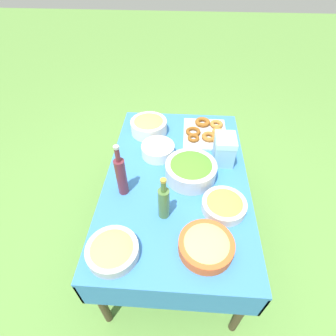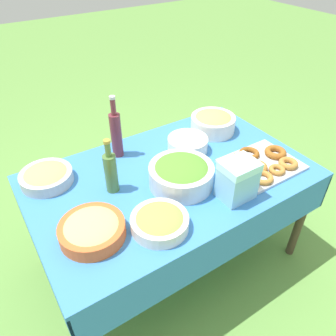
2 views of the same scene
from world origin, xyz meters
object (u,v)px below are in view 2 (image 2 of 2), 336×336
olive_oil_bottle (111,171)px  olive_bowl (160,221)px  fruit_bowl (213,122)px  cooler_box (238,180)px  pasta_bowl (92,229)px  plate_stack (188,144)px  salad_bowl (182,173)px  donut_platter (263,163)px  bread_bowl (46,176)px  wine_bottle (116,133)px

olive_oil_bottle → olive_bowl: (0.06, -0.35, -0.08)m
fruit_bowl → cooler_box: 0.64m
pasta_bowl → plate_stack: size_ratio=1.22×
salad_bowl → olive_oil_bottle: (-0.32, 0.15, 0.05)m
plate_stack → fruit_bowl: 0.29m
donut_platter → bread_bowl: bread_bowl is taller
wine_bottle → cooler_box: 0.72m
bread_bowl → olive_bowl: size_ratio=1.04×
plate_stack → bread_bowl: bearing=168.6°
plate_stack → olive_oil_bottle: (-0.53, -0.08, 0.08)m
fruit_bowl → wine_bottle: bearing=172.3°
fruit_bowl → olive_bowl: fruit_bowl is taller
bread_bowl → fruit_bowl: size_ratio=0.96×
olive_oil_bottle → wine_bottle: 0.31m
olive_oil_bottle → plate_stack: bearing=9.0°
donut_platter → bread_bowl: (-1.05, 0.51, 0.02)m
bread_bowl → olive_bowl: bearing=-61.0°
olive_oil_bottle → bread_bowl: size_ratio=1.11×
plate_stack → wine_bottle: size_ratio=0.64×
wine_bottle → pasta_bowl: bearing=-126.2°
bread_bowl → cooler_box: size_ratio=1.30×
pasta_bowl → olive_bowl: (0.27, -0.12, -0.00)m
donut_platter → olive_bowl: bearing=-174.0°
salad_bowl → donut_platter: bearing=-14.4°
donut_platter → bread_bowl: 1.17m
fruit_bowl → cooler_box: size_ratio=1.36×
salad_bowl → bread_bowl: salad_bowl is taller
wine_bottle → plate_stack: bearing=-26.5°
pasta_bowl → wine_bottle: size_ratio=0.78×
pasta_bowl → bread_bowl: size_ratio=1.07×
donut_platter → plate_stack: bearing=126.7°
wine_bottle → donut_platter: bearing=-40.5°
plate_stack → wine_bottle: bearing=153.5°
salad_bowl → wine_bottle: 0.45m
olive_oil_bottle → cooler_box: size_ratio=1.45×
salad_bowl → bread_bowl: size_ratio=1.23×
donut_platter → cooler_box: bearing=-161.1°
plate_stack → olive_oil_bottle: 0.54m
pasta_bowl → fruit_bowl: 1.08m
olive_oil_bottle → cooler_box: 0.62m
olive_oil_bottle → bread_bowl: olive_oil_bottle is taller
wine_bottle → cooler_box: size_ratio=1.79×
plate_stack → fruit_bowl: bearing=19.9°
donut_platter → wine_bottle: (-0.63, 0.54, 0.13)m
pasta_bowl → donut_platter: (1.00, -0.04, -0.02)m
salad_bowl → olive_oil_bottle: bearing=154.6°
olive_bowl → donut_platter: bearing=6.0°
salad_bowl → olive_bowl: bearing=-142.2°
salad_bowl → wine_bottle: bearing=110.9°
donut_platter → olive_oil_bottle: size_ratio=1.33×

